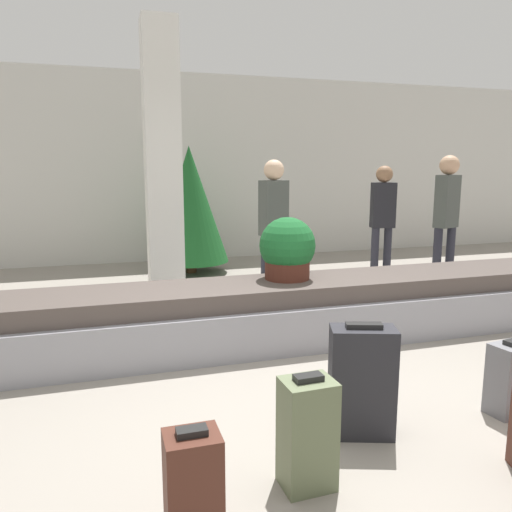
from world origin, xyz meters
The scene contains 12 objects.
ground_plane centered at (0.00, 0.00, 0.00)m, with size 18.00×18.00×0.00m, color gray.
back_wall centered at (0.00, 6.08, 1.60)m, with size 18.00×0.06×3.20m.
carousel centered at (0.00, 1.57, 0.27)m, with size 8.13×0.90×0.57m.
pillar centered at (-0.64, 3.05, 1.60)m, with size 0.39×0.39×3.20m.
suitcase_1 centered at (0.14, -0.17, 0.34)m, with size 0.43×0.32×0.71m.
suitcase_2 centered at (-0.99, -0.75, 0.25)m, with size 0.24×0.20×0.53m.
suitcase_5 centered at (-0.37, -0.54, 0.29)m, with size 0.27×0.22×0.60m.
potted_plant_0 centered at (0.34, 1.65, 0.85)m, with size 0.53×0.53×0.59m.
traveler_0 centered at (2.41, 3.43, 0.98)m, with size 0.35×0.25×1.64m.
traveler_1 centered at (2.94, 2.75, 1.07)m, with size 0.36×0.29×1.77m.
traveler_2 centered at (0.61, 2.87, 1.02)m, with size 0.36×0.27×1.71m.
decorated_tree centered at (-0.04, 4.90, 1.06)m, with size 1.16×1.16×1.94m.
Camera 1 is at (-1.29, -2.69, 1.61)m, focal length 35.00 mm.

